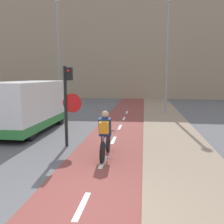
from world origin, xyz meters
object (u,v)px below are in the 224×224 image
traffic_light_pole (68,97)px  van (28,107)px  street_lamp_far (58,43)px  cyclist_near (105,135)px  street_lamp_sidewalk (167,44)px

traffic_light_pole → van: (-2.59, 2.29, -0.66)m
street_lamp_far → cyclist_near: size_ratio=4.68×
street_lamp_far → van: (1.19, -7.75, -3.78)m
street_lamp_sidewalk → cyclist_near: size_ratio=4.30×
van → traffic_light_pole: bearing=-41.5°
street_lamp_far → cyclist_near: street_lamp_far is taller
street_lamp_far → van: 8.71m
street_lamp_far → cyclist_near: 12.97m
street_lamp_sidewalk → van: size_ratio=1.45×
cyclist_near → van: (-4.07, 3.34, 0.41)m
traffic_light_pole → cyclist_near: bearing=-35.4°
street_lamp_far → cyclist_near: (5.26, -11.09, -4.19)m
street_lamp_far → cyclist_near: bearing=-64.6°
street_lamp_far → street_lamp_sidewalk: 8.00m
street_lamp_far → street_lamp_sidewalk: street_lamp_far is taller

